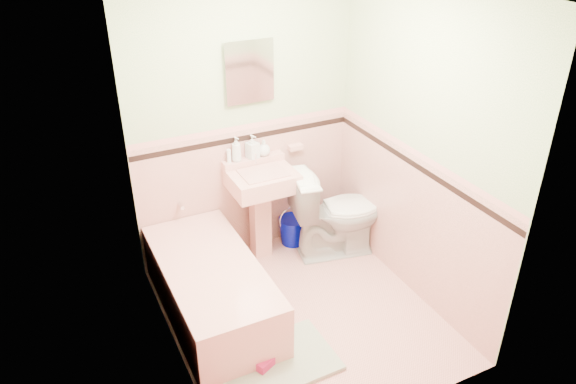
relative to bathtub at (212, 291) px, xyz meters
name	(u,v)px	position (x,y,z in m)	size (l,w,h in m)	color
floor	(302,314)	(0.63, -0.33, -0.23)	(2.20, 2.20, 0.00)	#E9A198
wall_back	(244,123)	(0.63, 0.77, 1.02)	(2.50, 2.50, 0.00)	#F8E6CA
wall_front	(398,260)	(0.63, -1.43, 1.02)	(2.50, 2.50, 0.00)	#F8E6CA
wall_left	(162,208)	(-0.37, -0.33, 1.02)	(2.50, 2.50, 0.00)	#F8E6CA
wall_right	(420,150)	(1.63, -0.33, 1.02)	(2.50, 2.50, 0.00)	#F8E6CA
wainscot_back	(247,191)	(0.63, 0.76, 0.38)	(2.00, 2.00, 0.00)	#EBA79D
wainscot_front	(386,347)	(0.63, -1.42, 0.38)	(2.00, 2.00, 0.00)	#EBA79D
wainscot_left	(175,290)	(-0.36, -0.33, 0.38)	(2.20, 2.20, 0.00)	#EBA79D
wainscot_right	(409,222)	(1.62, -0.33, 0.38)	(2.20, 2.20, 0.00)	#EBA79D
accent_back	(245,138)	(0.63, 0.75, 0.90)	(2.00, 2.00, 0.00)	black
accent_front	(394,277)	(0.63, -1.41, 0.90)	(2.00, 2.00, 0.00)	black
accent_left	(167,225)	(-0.35, -0.33, 0.89)	(2.20, 2.20, 0.00)	black
accent_right	(416,166)	(1.61, -0.33, 0.89)	(2.20, 2.20, 0.00)	black
cap_back	(245,127)	(0.63, 0.75, 0.99)	(2.00, 2.00, 0.00)	pink
cap_front	(396,263)	(0.63, -1.41, 0.99)	(2.00, 2.00, 0.00)	pink
cap_left	(166,212)	(-0.35, -0.33, 1.00)	(2.20, 2.20, 0.00)	pink
cap_right	(417,154)	(1.61, -0.33, 1.00)	(2.20, 2.20, 0.00)	pink
bathtub	(212,291)	(0.00, 0.00, 0.00)	(0.70, 1.50, 0.45)	#E39D93
tub_faucet	(181,205)	(0.00, 0.72, 0.41)	(0.04, 0.04, 0.12)	silver
sink	(263,216)	(0.68, 0.53, 0.22)	(0.56, 0.48, 0.88)	#E39D93
sink_faucet	(255,158)	(0.68, 0.67, 0.72)	(0.02, 0.02, 0.10)	silver
medicine_cabinet	(249,72)	(0.68, 0.74, 1.47)	(0.37, 0.04, 0.46)	white
soap_dish	(295,147)	(1.10, 0.73, 0.72)	(0.13, 0.08, 0.04)	#E39D93
soap_bottle_left	(236,149)	(0.53, 0.71, 0.83)	(0.08, 0.09, 0.22)	#B2B2B2
soap_bottle_mid	(252,147)	(0.67, 0.71, 0.82)	(0.09, 0.10, 0.21)	#B2B2B2
soap_bottle_right	(264,148)	(0.78, 0.71, 0.79)	(0.11, 0.11, 0.15)	#B2B2B2
tube	(229,156)	(0.46, 0.71, 0.78)	(0.04, 0.04, 0.12)	white
toilet	(337,212)	(1.32, 0.32, 0.20)	(0.48, 0.83, 0.85)	white
bucket	(293,231)	(1.02, 0.63, -0.09)	(0.27, 0.27, 0.27)	#030AA1
bath_mat	(276,362)	(0.22, -0.72, -0.21)	(0.83, 0.56, 0.03)	gray
shoe	(266,363)	(0.14, -0.74, -0.16)	(0.16, 0.08, 0.07)	#BF1E59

